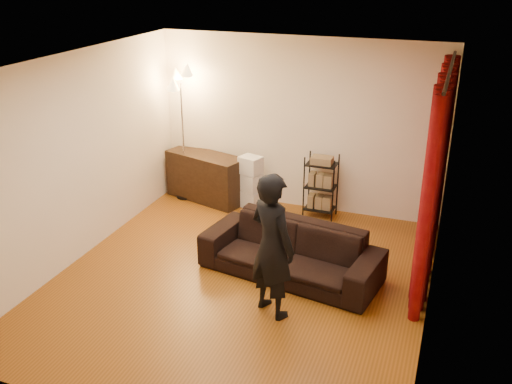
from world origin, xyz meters
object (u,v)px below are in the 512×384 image
at_px(wire_shelf, 321,186).
at_px(storage_boxes, 251,182).
at_px(sofa, 291,251).
at_px(floor_lamp, 183,135).
at_px(person, 272,246).
at_px(media_cabinet, 206,177).

bearing_deg(wire_shelf, storage_boxes, -165.29).
xyz_separation_m(sofa, wire_shelf, (-0.08, 1.84, 0.17)).
bearing_deg(floor_lamp, person, -47.81).
relative_size(media_cabinet, wire_shelf, 1.34).
bearing_deg(person, media_cabinet, -24.08).
xyz_separation_m(person, floor_lamp, (-2.43, 2.68, 0.23)).
bearing_deg(sofa, storage_boxes, 133.65).
height_order(sofa, wire_shelf, wire_shelf).
relative_size(storage_boxes, wire_shelf, 0.87).
bearing_deg(person, sofa, -58.75).
bearing_deg(person, storage_boxes, -36.06).
xyz_separation_m(sofa, person, (0.04, -0.86, 0.51)).
relative_size(sofa, media_cabinet, 1.69).
bearing_deg(floor_lamp, sofa, -37.28).
bearing_deg(sofa, floor_lamp, 152.41).
height_order(sofa, media_cabinet, media_cabinet).
bearing_deg(sofa, wire_shelf, 102.19).
xyz_separation_m(person, storage_boxes, (-1.25, 2.67, -0.41)).
bearing_deg(wire_shelf, media_cabinet, -167.64).
xyz_separation_m(wire_shelf, floor_lamp, (-2.31, -0.02, 0.58)).
distance_m(sofa, floor_lamp, 3.10).
relative_size(sofa, storage_boxes, 2.62).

